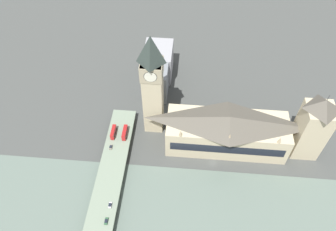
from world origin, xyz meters
TOP-DOWN VIEW (x-y plane):
  - ground_plane at (0.00, 0.00)m, footprint 600.00×600.00m
  - river_water at (-32.43, 0.00)m, footprint 52.86×360.00m
  - parliament_hall at (16.70, -8.00)m, footprint 27.87×80.61m
  - clock_tower at (29.24, 42.74)m, footprint 14.11×14.11m
  - victoria_tower at (16.76, -61.04)m, footprint 17.46×17.46m
  - road_bridge at (-32.43, 65.61)m, footprint 137.72×16.86m
  - double_decker_bus_lead at (14.03, 61.50)m, footprint 10.96×2.59m
  - double_decker_bus_rear at (13.75, 69.45)m, footprint 10.38×2.50m
  - car_northbound_lead at (-38.61, 61.40)m, footprint 3.89×1.90m
  - car_northbound_mid at (-48.48, 61.66)m, footprint 4.16×1.89m
  - car_southbound_mid at (2.61, 69.27)m, footprint 3.86×1.81m
  - city_block_west at (85.31, 45.40)m, footprint 29.39×22.29m
  - city_block_center at (65.14, 44.50)m, footprint 28.21×17.34m

SIDE VIEW (x-z plane):
  - ground_plane at x=0.00m, z-range 0.00..0.00m
  - river_water at x=-32.43m, z-range 0.00..0.30m
  - road_bridge at x=-32.43m, z-range 1.90..8.03m
  - car_southbound_mid at x=2.61m, z-range 6.13..7.49m
  - car_northbound_lead at x=-38.61m, z-range 6.12..7.51m
  - car_northbound_mid at x=-48.48m, z-range 6.13..7.57m
  - double_decker_bus_lead at x=14.03m, z-range 6.38..11.40m
  - double_decker_bus_rear at x=13.75m, z-range 6.37..11.42m
  - city_block_center at x=65.14m, z-range 0.00..25.23m
  - city_block_west at x=85.31m, z-range 0.00..25.80m
  - parliament_hall at x=16.70m, z-range -0.09..29.56m
  - victoria_tower at x=16.76m, z-range -2.00..52.36m
  - clock_tower at x=29.24m, z-range 2.57..82.30m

